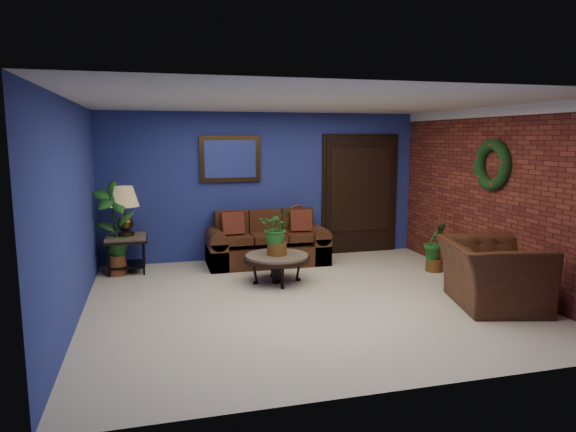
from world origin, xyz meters
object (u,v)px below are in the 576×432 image
object	(u,v)px
coffee_table	(277,259)
table_lamp	(124,205)
side_chair	(300,229)
sofa	(266,246)
end_table	(126,244)
armchair	(492,274)

from	to	relation	value
coffee_table	table_lamp	world-z (taller)	table_lamp
table_lamp	side_chair	bearing A→B (deg)	1.40
sofa	side_chair	xyz separation A→B (m)	(0.60, 0.04, 0.24)
end_table	table_lamp	size ratio (longest dim) A/B	0.86
table_lamp	armchair	xyz separation A→B (m)	(4.45, -2.84, -0.65)
coffee_table	table_lamp	distance (m)	2.52
coffee_table	side_chair	xyz separation A→B (m)	(0.71, 1.24, 0.18)
table_lamp	armchair	world-z (taller)	table_lamp
table_lamp	sofa	bearing A→B (deg)	0.62
side_chair	armchair	xyz separation A→B (m)	(1.62, -2.91, -0.13)
end_table	armchair	size ratio (longest dim) A/B	0.51
sofa	table_lamp	world-z (taller)	table_lamp
sofa	table_lamp	distance (m)	2.35
sofa	coffee_table	xyz separation A→B (m)	(-0.11, -1.19, 0.06)
sofa	side_chair	size ratio (longest dim) A/B	2.07
sofa	end_table	xyz separation A→B (m)	(-2.23, -0.02, 0.15)
table_lamp	side_chair	distance (m)	2.87
sofa	table_lamp	xyz separation A→B (m)	(-2.23, -0.02, 0.77)
coffee_table	end_table	xyz separation A→B (m)	(-2.12, 1.17, 0.09)
armchair	coffee_table	bearing A→B (deg)	68.78
end_table	armchair	distance (m)	5.28
table_lamp	armchair	bearing A→B (deg)	-32.57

